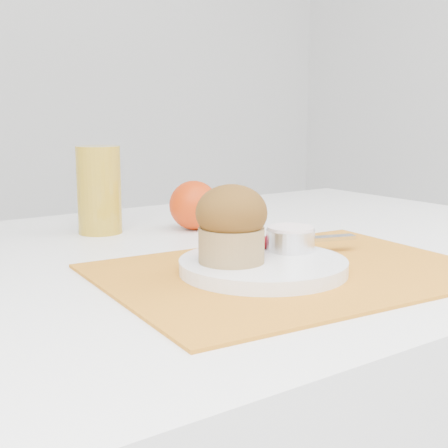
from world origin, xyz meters
TOP-DOWN VIEW (x-y plane):
  - placemat at (-0.01, -0.11)m, footprint 0.47×0.36m
  - plate at (-0.05, -0.10)m, footprint 0.22×0.22m
  - ramekin at (0.01, -0.08)m, footprint 0.07×0.07m
  - cream at (0.01, -0.08)m, footprint 0.07×0.07m
  - raspberry_near at (-0.02, -0.05)m, footprint 0.02×0.02m
  - raspberry_far at (-0.01, -0.06)m, footprint 0.02×0.02m
  - butter_knife at (0.03, -0.05)m, footprint 0.21×0.08m
  - orange at (0.04, 0.19)m, footprint 0.08×0.08m
  - juice_glass at (-0.10, 0.25)m, footprint 0.09×0.09m
  - muffin at (-0.09, -0.09)m, footprint 0.08×0.08m

SIDE VIEW (x-z plane):
  - placemat at x=-0.01m, z-range 0.75..0.75m
  - plate at x=-0.05m, z-range 0.75..0.77m
  - butter_knife at x=0.03m, z-range 0.77..0.78m
  - raspberry_far at x=-0.01m, z-range 0.77..0.79m
  - raspberry_near at x=-0.02m, z-range 0.77..0.79m
  - ramekin at x=0.01m, z-range 0.77..0.80m
  - orange at x=0.04m, z-range 0.75..0.83m
  - cream at x=0.01m, z-range 0.79..0.80m
  - muffin at x=-0.09m, z-range 0.77..0.86m
  - juice_glass at x=-0.10m, z-range 0.75..0.89m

